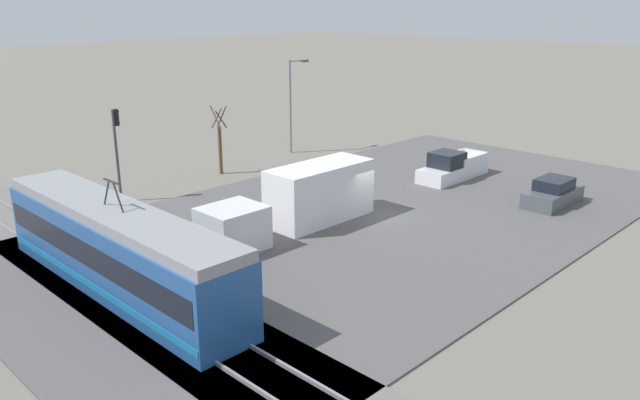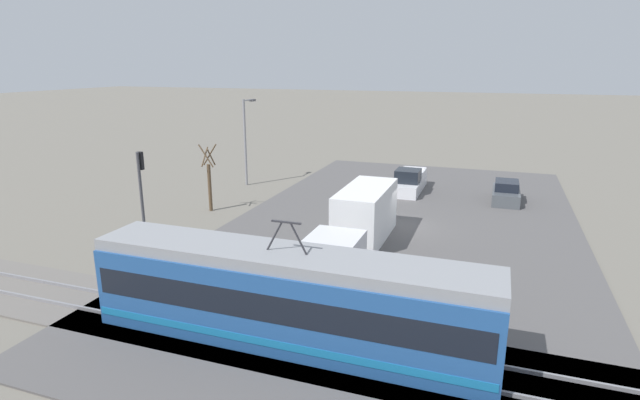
{
  "view_description": "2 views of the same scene",
  "coord_description": "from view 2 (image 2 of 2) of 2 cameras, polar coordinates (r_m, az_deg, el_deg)",
  "views": [
    {
      "loc": [
        -20.57,
        25.27,
        11.2
      ],
      "look_at": [
        0.71,
        3.61,
        1.56
      ],
      "focal_mm": 35.0,
      "sensor_mm": 36.0,
      "label": 1
    },
    {
      "loc": [
        -5.14,
        29.39,
        9.86
      ],
      "look_at": [
        3.93,
        3.9,
        2.46
      ],
      "focal_mm": 28.0,
      "sensor_mm": 36.0,
      "label": 2
    }
  ],
  "objects": [
    {
      "name": "road_surface",
      "position": [
        31.41,
        9.2,
        -3.13
      ],
      "size": [
        21.12,
        39.72,
        0.08
      ],
      "color": "#565454",
      "rests_on": "ground"
    },
    {
      "name": "street_tree",
      "position": [
        35.01,
        -12.53,
        2.15
      ],
      "size": [
        1.11,
        0.92,
        4.67
      ],
      "color": "brown",
      "rests_on": "ground"
    },
    {
      "name": "pickup_truck",
      "position": [
        40.16,
        10.15,
        1.99
      ],
      "size": [
        1.98,
        5.7,
        1.88
      ],
      "color": "silver",
      "rests_on": "ground"
    },
    {
      "name": "sedan_car_0",
      "position": [
        39.04,
        20.49,
        0.76
      ],
      "size": [
        1.88,
        4.23,
        1.55
      ],
      "color": "#4C5156",
      "rests_on": "ground"
    },
    {
      "name": "street_lamp_near_crossing",
      "position": [
        41.97,
        -8.44,
        7.32
      ],
      "size": [
        0.36,
        1.95,
        7.11
      ],
      "color": "gray",
      "rests_on": "ground"
    },
    {
      "name": "box_truck",
      "position": [
        27.44,
        4.47,
        -2.56
      ],
      "size": [
        2.46,
        10.25,
        3.02
      ],
      "color": "silver",
      "rests_on": "ground"
    },
    {
      "name": "ground_plane",
      "position": [
        31.43,
        9.19,
        -3.2
      ],
      "size": [
        320.0,
        320.0,
        0.0
      ],
      "primitive_type": "plane",
      "color": "slate"
    },
    {
      "name": "rail_bed",
      "position": [
        18.63,
        0.58,
        -16.5
      ],
      "size": [
        61.84,
        4.4,
        0.22
      ],
      "color": "slate",
      "rests_on": "ground"
    },
    {
      "name": "traffic_light_pole",
      "position": [
        28.06,
        -19.72,
        1.29
      ],
      "size": [
        0.28,
        0.47,
        5.44
      ],
      "color": "#47474C",
      "rests_on": "ground"
    },
    {
      "name": "light_rail_tram",
      "position": [
        18.26,
        -3.72,
        -11.14
      ],
      "size": [
        14.71,
        2.66,
        4.56
      ],
      "color": "#235193",
      "rests_on": "ground"
    }
  ]
}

